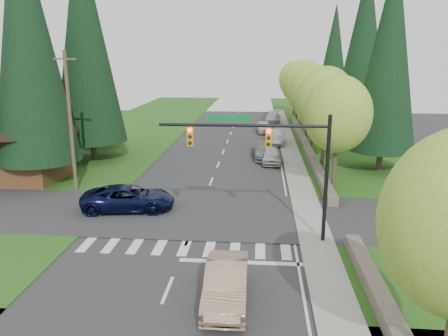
# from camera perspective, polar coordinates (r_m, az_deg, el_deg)

# --- Properties ---
(ground) EXTENTS (120.00, 120.00, 0.00)m
(ground) POSITION_cam_1_polar(r_m,az_deg,el_deg) (20.18, -6.78, -14.10)
(ground) COLOR #28282B
(ground) RESTS_ON ground
(grass_east) EXTENTS (14.00, 110.00, 0.06)m
(grass_east) POSITION_cam_1_polar(r_m,az_deg,el_deg) (39.63, 18.13, -0.26)
(grass_east) COLOR #1C5416
(grass_east) RESTS_ON ground
(grass_west) EXTENTS (14.00, 110.00, 0.06)m
(grass_west) POSITION_cam_1_polar(r_m,az_deg,el_deg) (42.04, -18.84, 0.50)
(grass_west) COLOR #1C5416
(grass_west) RESTS_ON ground
(cross_street) EXTENTS (120.00, 8.00, 0.10)m
(cross_street) POSITION_cam_1_polar(r_m,az_deg,el_deg) (27.36, -3.44, -6.13)
(cross_street) COLOR #28282B
(cross_street) RESTS_ON ground
(sidewalk_east) EXTENTS (1.80, 80.00, 0.13)m
(sidewalk_east) POSITION_cam_1_polar(r_m,az_deg,el_deg) (40.60, 9.10, 0.68)
(sidewalk_east) COLOR gray
(sidewalk_east) RESTS_ON ground
(curb_east) EXTENTS (0.20, 80.00, 0.13)m
(curb_east) POSITION_cam_1_polar(r_m,az_deg,el_deg) (40.54, 7.91, 0.71)
(curb_east) COLOR gray
(curb_east) RESTS_ON ground
(stone_wall_south) EXTENTS (0.70, 14.00, 0.70)m
(stone_wall_south) POSITION_cam_1_polar(r_m,az_deg,el_deg) (17.73, 20.88, -18.09)
(stone_wall_south) COLOR #4C4438
(stone_wall_south) RESTS_ON ground
(stone_wall_north) EXTENTS (0.70, 40.00, 0.70)m
(stone_wall_north) POSITION_cam_1_polar(r_m,az_deg,el_deg) (48.47, 10.47, 3.21)
(stone_wall_north) COLOR #4C4438
(stone_wall_north) RESTS_ON ground
(traffic_signal) EXTENTS (8.70, 0.37, 6.80)m
(traffic_signal) POSITION_cam_1_polar(r_m,az_deg,el_deg) (22.32, 6.24, 2.41)
(traffic_signal) COLOR black
(traffic_signal) RESTS_ON ground
(brown_building) EXTENTS (8.40, 8.40, 5.40)m
(brown_building) POSITION_cam_1_polar(r_m,az_deg,el_deg) (37.95, -24.96, 3.29)
(brown_building) COLOR #4C2D19
(brown_building) RESTS_ON ground
(utility_pole) EXTENTS (1.60, 0.24, 10.00)m
(utility_pole) POSITION_cam_1_polar(r_m,az_deg,el_deg) (32.51, -19.43, 5.74)
(utility_pole) COLOR #473828
(utility_pole) RESTS_ON ground
(decid_tree_0) EXTENTS (4.80, 4.80, 8.37)m
(decid_tree_0) POSITION_cam_1_polar(r_m,az_deg,el_deg) (32.05, 14.63, 6.80)
(decid_tree_0) COLOR #38281C
(decid_tree_0) RESTS_ON ground
(decid_tree_1) EXTENTS (5.20, 5.20, 8.80)m
(decid_tree_1) POSITION_cam_1_polar(r_m,az_deg,el_deg) (38.91, 13.11, 8.47)
(decid_tree_1) COLOR #38281C
(decid_tree_1) RESTS_ON ground
(decid_tree_2) EXTENTS (5.00, 5.00, 8.82)m
(decid_tree_2) POSITION_cam_1_polar(r_m,az_deg,el_deg) (45.79, 11.65, 9.56)
(decid_tree_2) COLOR #38281C
(decid_tree_2) RESTS_ON ground
(decid_tree_3) EXTENTS (5.00, 5.00, 8.55)m
(decid_tree_3) POSITION_cam_1_polar(r_m,az_deg,el_deg) (52.76, 10.88, 9.92)
(decid_tree_3) COLOR #38281C
(decid_tree_3) RESTS_ON ground
(decid_tree_4) EXTENTS (5.40, 5.40, 9.18)m
(decid_tree_4) POSITION_cam_1_polar(r_m,az_deg,el_deg) (59.69, 10.32, 10.83)
(decid_tree_4) COLOR #38281C
(decid_tree_4) RESTS_ON ground
(decid_tree_5) EXTENTS (4.80, 4.80, 8.30)m
(decid_tree_5) POSITION_cam_1_polar(r_m,az_deg,el_deg) (66.67, 9.57, 10.77)
(decid_tree_5) COLOR #38281C
(decid_tree_5) RESTS_ON ground
(decid_tree_6) EXTENTS (5.20, 5.20, 8.86)m
(decid_tree_6) POSITION_cam_1_polar(r_m,az_deg,el_deg) (73.63, 9.24, 11.37)
(decid_tree_6) COLOR #38281C
(decid_tree_6) RESTS_ON ground
(conifer_w_a) EXTENTS (6.12, 6.12, 19.80)m
(conifer_w_a) POSITION_cam_1_polar(r_m,az_deg,el_deg) (35.56, -24.22, 15.15)
(conifer_w_a) COLOR #38281C
(conifer_w_a) RESTS_ON ground
(conifer_w_b) EXTENTS (5.44, 5.44, 17.80)m
(conifer_w_b) POSITION_cam_1_polar(r_m,az_deg,el_deg) (40.50, -25.14, 13.40)
(conifer_w_b) COLOR #38281C
(conifer_w_b) RESTS_ON ground
(conifer_w_c) EXTENTS (6.46, 6.46, 20.80)m
(conifer_w_c) POSITION_cam_1_polar(r_m,az_deg,el_deg) (42.41, -17.73, 16.09)
(conifer_w_c) COLOR #38281C
(conifer_w_c) RESTS_ON ground
(conifer_w_e) EXTENTS (5.78, 5.78, 18.80)m
(conifer_w_e) POSITION_cam_1_polar(r_m,az_deg,el_deg) (48.70, -17.15, 14.65)
(conifer_w_e) COLOR #38281C
(conifer_w_e) RESTS_ON ground
(conifer_e_a) EXTENTS (5.44, 5.44, 17.80)m
(conifer_e_a) POSITION_cam_1_polar(r_m,az_deg,el_deg) (38.70, 20.77, 13.83)
(conifer_e_a) COLOR #38281C
(conifer_e_a) RESTS_ON ground
(conifer_e_b) EXTENTS (6.12, 6.12, 19.80)m
(conifer_e_b) POSITION_cam_1_polar(r_m,az_deg,el_deg) (52.56, 17.79, 15.09)
(conifer_e_b) COLOR #38281C
(conifer_e_b) RESTS_ON ground
(conifer_e_c) EXTENTS (5.10, 5.10, 16.80)m
(conifer_e_c) POSITION_cam_1_polar(r_m,az_deg,el_deg) (66.13, 14.14, 13.77)
(conifer_e_c) COLOR #38281C
(conifer_e_c) RESTS_ON ground
(sedan_champagne) EXTENTS (1.75, 4.81, 1.58)m
(sedan_champagne) POSITION_cam_1_polar(r_m,az_deg,el_deg) (18.06, 0.29, -14.80)
(sedan_champagne) COLOR tan
(sedan_champagne) RESTS_ON ground
(suv_navy) EXTENTS (6.13, 3.45, 1.62)m
(suv_navy) POSITION_cam_1_polar(r_m,az_deg,el_deg) (28.51, -12.36, -3.87)
(suv_navy) COLOR black
(suv_navy) RESTS_ON ground
(parked_car_a) EXTENTS (1.81, 4.36, 1.48)m
(parked_car_a) POSITION_cam_1_polar(r_m,az_deg,el_deg) (40.28, 6.23, 1.65)
(parked_car_a) COLOR silver
(parked_car_a) RESTS_ON ground
(parked_car_b) EXTENTS (2.62, 5.48, 1.54)m
(parked_car_b) POSITION_cam_1_polar(r_m,az_deg,el_deg) (42.20, 5.30, 2.31)
(parked_car_b) COLOR slate
(parked_car_b) RESTS_ON ground
(parked_car_c) EXTENTS (2.02, 4.97, 1.60)m
(parked_car_c) POSITION_cam_1_polar(r_m,az_deg,el_deg) (49.00, 6.90, 4.00)
(parked_car_c) COLOR #B0B1B5
(parked_car_c) RESTS_ON ground
(parked_car_d) EXTENTS (2.28, 4.58, 1.50)m
(parked_car_d) POSITION_cam_1_polar(r_m,az_deg,el_deg) (56.31, 5.23, 5.35)
(parked_car_d) COLOR silver
(parked_car_d) RESTS_ON ground
(parked_car_e) EXTENTS (2.38, 5.35, 1.53)m
(parked_car_e) POSITION_cam_1_polar(r_m,az_deg,el_deg) (64.96, 6.44, 6.55)
(parked_car_e) COLOR #AEAEB3
(parked_car_e) RESTS_ON ground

